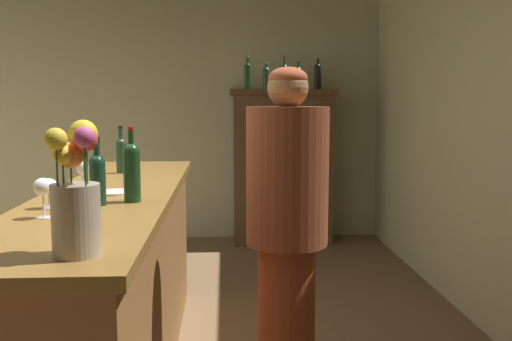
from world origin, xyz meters
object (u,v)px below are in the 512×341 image
(wine_glass_mid, at_px, (43,188))
(display_bottle_midleft, at_px, (266,77))
(wine_glass_front, at_px, (48,187))
(wine_glass_rear, at_px, (82,169))
(wine_bottle_rose, at_px, (121,153))
(display_bottle_left, at_px, (248,75))
(bar_counter, at_px, (114,288))
(display_bottle_center, at_px, (284,76))
(display_bottle_right, at_px, (318,75))
(bartender, at_px, (287,235))
(wine_bottle_merlot, at_px, (132,169))
(wine_bottle_pinot, at_px, (98,176))
(display_cabinet, at_px, (282,164))
(cheese_plate, at_px, (115,192))
(display_bottle_midright, at_px, (298,77))
(flower_arrangement, at_px, (76,194))

(wine_glass_mid, xyz_separation_m, display_bottle_midleft, (1.17, 3.74, 0.60))
(wine_glass_front, bearing_deg, wine_glass_rear, 86.53)
(wine_glass_rear, distance_m, display_bottle_midleft, 3.34)
(wine_bottle_rose, xyz_separation_m, display_bottle_left, (0.92, 2.31, 0.62))
(bar_counter, xyz_separation_m, display_bottle_center, (1.23, 3.06, 1.26))
(display_bottle_center, xyz_separation_m, display_bottle_right, (0.36, 0.00, 0.01))
(wine_bottle_rose, height_order, bartender, bartender)
(bar_counter, height_order, wine_bottle_merlot, wine_bottle_merlot)
(wine_glass_rear, distance_m, display_bottle_center, 3.42)
(bar_counter, relative_size, wine_glass_rear, 17.69)
(wine_bottle_rose, height_order, wine_bottle_merlot, wine_bottle_merlot)
(wine_bottle_pinot, relative_size, wine_bottle_merlot, 0.88)
(display_cabinet, bearing_deg, bartender, -95.56)
(wine_bottle_rose, relative_size, bartender, 0.18)
(wine_glass_front, distance_m, display_bottle_right, 4.00)
(wine_glass_mid, bearing_deg, bar_counter, 79.26)
(display_cabinet, height_order, wine_bottle_rose, display_cabinet)
(wine_glass_front, height_order, wine_glass_mid, wine_glass_mid)
(wine_bottle_pinot, height_order, cheese_plate, wine_bottle_pinot)
(wine_bottle_pinot, bearing_deg, wine_glass_rear, 112.59)
(cheese_plate, bearing_deg, bar_counter, 114.04)
(wine_glass_mid, distance_m, bartender, 1.07)
(display_bottle_right, bearing_deg, cheese_plate, -116.23)
(display_bottle_midleft, bearing_deg, display_bottle_midright, -0.00)
(display_cabinet, xyz_separation_m, flower_arrangement, (-1.07, -4.30, 0.39))
(wine_glass_rear, distance_m, display_bottle_right, 3.58)
(wine_bottle_rose, xyz_separation_m, bartender, (0.96, -1.17, -0.28))
(bar_counter, bearing_deg, display_bottle_left, 74.60)
(wine_glass_rear, bearing_deg, wine_glass_mid, -88.77)
(wine_glass_rear, bearing_deg, wine_bottle_merlot, -46.81)
(wine_bottle_pinot, relative_size, wine_bottle_rose, 1.00)
(bar_counter, bearing_deg, display_bottle_midleft, 71.23)
(wine_bottle_pinot, bearing_deg, bartender, -0.64)
(flower_arrangement, bearing_deg, cheese_plate, 95.39)
(bar_counter, xyz_separation_m, wine_bottle_pinot, (0.03, -0.41, 0.66))
(bar_counter, relative_size, wine_bottle_merlot, 8.36)
(wine_glass_mid, relative_size, cheese_plate, 0.86)
(wine_bottle_merlot, bearing_deg, wine_bottle_pinot, -150.92)
(wine_glass_front, xyz_separation_m, display_bottle_midleft, (1.21, 3.53, 0.63))
(display_bottle_midright, bearing_deg, wine_glass_rear, -116.46)
(wine_bottle_pinot, bearing_deg, wine_bottle_merlot, 29.08)
(wine_bottle_merlot, bearing_deg, display_bottle_right, 67.23)
(wine_bottle_rose, bearing_deg, wine_bottle_pinot, -84.83)
(bar_counter, xyz_separation_m, display_bottle_midleft, (1.04, 3.06, 1.25))
(flower_arrangement, relative_size, bartender, 0.24)
(wine_bottle_rose, distance_m, display_bottle_midleft, 2.64)
(wine_glass_front, bearing_deg, display_bottle_left, 73.97)
(wine_glass_front, height_order, display_bottle_right, display_bottle_right)
(display_cabinet, distance_m, wine_bottle_pinot, 3.68)
(wine_glass_mid, bearing_deg, display_bottle_center, 70.01)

